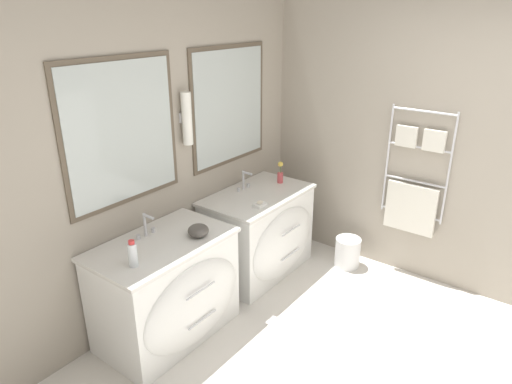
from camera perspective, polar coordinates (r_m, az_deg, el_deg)
The scene contains 11 objects.
wall_back at distance 3.55m, azimuth -13.02°, elevation 4.53°, with size 5.08×0.16×2.60m.
wall_right at distance 4.28m, azimuth 17.04°, elevation 6.83°, with size 0.13×4.29×2.60m.
vanity_left at distance 3.52m, azimuth -10.79°, elevation -11.98°, with size 1.04×0.69×0.79m.
vanity_right at distance 4.25m, azimuth 0.64°, elevation -5.18°, with size 1.04×0.69×0.79m.
faucet_left at distance 3.41m, azimuth -13.57°, elevation -4.12°, with size 0.17×0.11×0.18m.
faucet_right at distance 4.16m, azimuth -1.47°, elevation 1.39°, with size 0.17×0.11×0.18m.
toiletry_bottle at distance 3.05m, azimuth -15.15°, elevation -7.52°, with size 0.06×0.06×0.19m.
amenity_bowl at distance 3.36m, azimuth -7.23°, elevation -4.80°, with size 0.15×0.15×0.09m.
flower_vase at distance 4.34m, azimuth 3.05°, elevation 2.29°, with size 0.06×0.06×0.21m.
soap_dish at distance 3.84m, azimuth 0.49°, elevation -1.52°, with size 0.11×0.08×0.04m.
waste_bin at distance 4.54m, azimuth 11.38°, elevation -7.32°, with size 0.24×0.24×0.29m.
Camera 1 is at (-2.14, -0.40, 2.35)m, focal length 32.00 mm.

